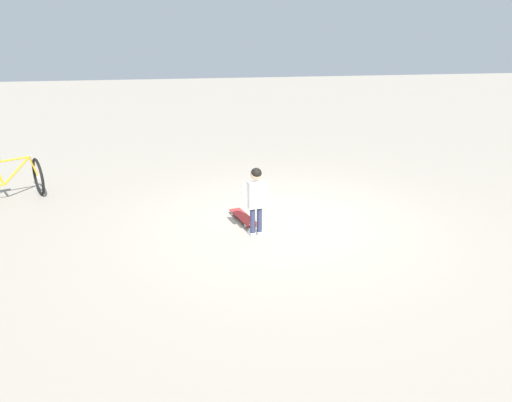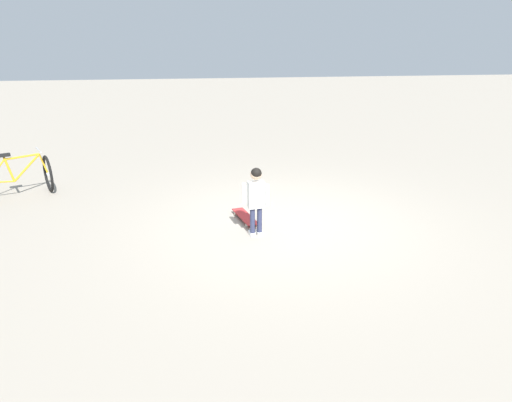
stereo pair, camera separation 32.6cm
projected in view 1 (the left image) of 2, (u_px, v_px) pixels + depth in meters
The scene contains 4 objects.
ground_plane at pixel (286, 222), 7.63m from camera, with size 50.00×50.00×0.00m, color #9E9384.
child_person at pixel (256, 194), 6.92m from camera, with size 0.39×0.21×1.06m.
skateboard at pixel (243, 217), 7.68m from camera, with size 0.37×0.81×0.07m.
bicycle_near at pixel (8, 180), 8.49m from camera, with size 1.27×1.11×0.85m.
Camera 1 is at (1.78, 6.85, 2.92)m, focal length 33.03 mm.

